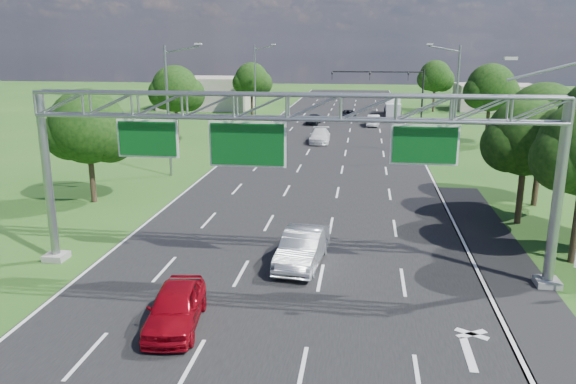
% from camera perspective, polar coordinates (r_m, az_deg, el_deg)
% --- Properties ---
extents(ground, '(220.00, 220.00, 0.00)m').
position_cam_1_polar(ground, '(42.91, 2.89, 1.19)').
color(ground, '#1F4916').
rests_on(ground, ground).
extents(road, '(18.00, 180.00, 0.02)m').
position_cam_1_polar(road, '(42.91, 2.89, 1.19)').
color(road, black).
rests_on(road, ground).
extents(road_flare, '(3.00, 30.00, 0.02)m').
position_cam_1_polar(road_flare, '(28.28, 21.11, -7.07)').
color(road_flare, black).
rests_on(road_flare, ground).
extents(sign_gantry, '(23.50, 1.00, 9.56)m').
position_cam_1_polar(sign_gantry, '(23.99, 0.14, 7.24)').
color(sign_gantry, gray).
rests_on(sign_gantry, ground).
extents(traffic_signal, '(12.21, 0.24, 7.00)m').
position_cam_1_polar(traffic_signal, '(76.84, 10.92, 10.82)').
color(traffic_signal, black).
rests_on(traffic_signal, ground).
extents(streetlight_l_near, '(2.97, 0.22, 10.16)m').
position_cam_1_polar(streetlight_l_near, '(44.35, -11.89, 8.66)').
color(streetlight_l_near, gray).
rests_on(streetlight_l_near, ground).
extents(streetlight_l_far, '(2.97, 0.22, 10.16)m').
position_cam_1_polar(streetlight_l_far, '(78.12, -3.22, 11.42)').
color(streetlight_l_far, gray).
rests_on(streetlight_l_far, ground).
extents(streetlight_r_mid, '(2.97, 0.22, 10.16)m').
position_cam_1_polar(streetlight_r_mid, '(52.36, 16.54, 9.25)').
color(streetlight_r_mid, gray).
rests_on(streetlight_r_mid, ground).
extents(tree_verge_la, '(5.76, 4.80, 7.40)m').
position_cam_1_polar(tree_verge_la, '(38.22, -19.53, 5.96)').
color(tree_verge_la, '#2D2116').
rests_on(tree_verge_la, ground).
extents(tree_verge_lb, '(5.76, 4.80, 8.06)m').
position_cam_1_polar(tree_verge_lb, '(60.03, -11.30, 10.03)').
color(tree_verge_lb, '#2D2116').
rests_on(tree_verge_lb, ground).
extents(tree_verge_lc, '(5.76, 4.80, 7.62)m').
position_cam_1_polar(tree_verge_lc, '(83.40, -3.67, 11.21)').
color(tree_verge_lc, '#2D2116').
rests_on(tree_verge_lc, ground).
extents(tree_verge_rd, '(5.76, 4.80, 8.28)m').
position_cam_1_polar(tree_verge_rd, '(61.09, 19.93, 9.73)').
color(tree_verge_rd, '#2D2116').
rests_on(tree_verge_rd, ground).
extents(tree_verge_re, '(5.76, 4.80, 7.84)m').
position_cam_1_polar(tree_verge_re, '(90.37, 14.77, 11.17)').
color(tree_verge_re, '#2D2116').
rests_on(tree_verge_re, ground).
extents(building_left, '(14.00, 10.00, 5.00)m').
position_cam_1_polar(building_left, '(93.44, -8.21, 9.94)').
color(building_left, '#A09887').
rests_on(building_left, ground).
extents(building_right, '(12.00, 9.00, 4.00)m').
position_cam_1_polar(building_right, '(96.14, 20.32, 9.02)').
color(building_right, '#A09887').
rests_on(building_right, ground).
extents(red_coupe, '(2.37, 4.70, 1.54)m').
position_cam_1_polar(red_coupe, '(21.25, -11.37, -11.38)').
color(red_coupe, maroon).
rests_on(red_coupe, ground).
extents(silver_sedan, '(2.28, 5.20, 1.66)m').
position_cam_1_polar(silver_sedan, '(26.40, 1.47, -5.65)').
color(silver_sedan, '#B1B6BD').
rests_on(silver_sedan, ground).
extents(car_queue_a, '(2.12, 5.05, 1.46)m').
position_cam_1_polar(car_queue_a, '(59.57, 3.26, 5.71)').
color(car_queue_a, white).
rests_on(car_queue_a, ground).
extents(car_queue_b, '(2.25, 4.80, 1.33)m').
position_cam_1_polar(car_queue_b, '(78.55, 6.10, 7.78)').
color(car_queue_b, black).
rests_on(car_queue_b, ground).
extents(car_queue_c, '(1.84, 4.04, 1.34)m').
position_cam_1_polar(car_queue_c, '(73.78, 2.59, 7.41)').
color(car_queue_c, black).
rests_on(car_queue_c, ground).
extents(car_queue_d, '(1.78, 4.27, 1.37)m').
position_cam_1_polar(car_queue_d, '(72.90, 8.65, 7.18)').
color(car_queue_d, silver).
rests_on(car_queue_d, ground).
extents(box_truck, '(2.30, 7.42, 2.79)m').
position_cam_1_polar(box_truck, '(84.75, 10.58, 8.58)').
color(box_truck, white).
rests_on(box_truck, ground).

